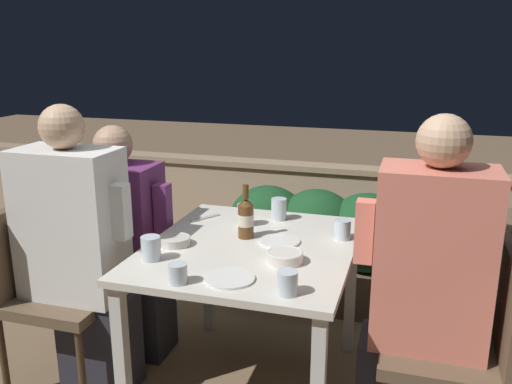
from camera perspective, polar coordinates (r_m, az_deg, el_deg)
parapet_wall at (r=4.00m, az=6.47°, el=-2.15°), size 9.00×0.18×0.73m
dining_table at (r=2.41m, az=-0.53°, el=-7.55°), size 0.88×1.03×0.72m
planter_hedge at (r=3.32m, az=6.32°, el=-5.22°), size 1.10×0.47×0.73m
chair_left_near at (r=2.71m, az=-21.31°, el=-8.28°), size 0.47×0.47×0.87m
person_white_polo at (r=2.54m, az=-18.05°, el=-6.21°), size 0.51×0.26×1.33m
chair_left_far at (r=2.95m, az=-16.87°, el=-5.91°), size 0.47×0.47×0.87m
person_purple_stripe at (r=2.82m, az=-13.51°, el=-5.19°), size 0.49×0.26×1.19m
chair_right_near at (r=2.22m, az=21.94°, el=-13.70°), size 0.47×0.47×0.87m
person_coral_top at (r=2.14m, az=16.99°, el=-10.00°), size 0.49×0.26×1.34m
chair_right_far at (r=2.53m, az=22.19°, el=-10.03°), size 0.47×0.47×0.87m
beer_bottle at (r=2.43m, az=-1.08°, el=-2.71°), size 0.07×0.07×0.25m
plate_0 at (r=2.04m, az=-2.79°, el=-9.07°), size 0.19×0.19×0.01m
plate_1 at (r=2.40m, az=2.49°, el=-5.21°), size 0.18×0.18×0.01m
bowl_0 at (r=2.19m, az=3.07°, el=-6.76°), size 0.15×0.15×0.05m
bowl_1 at (r=2.39m, az=-8.49°, el=-5.05°), size 0.13×0.13×0.04m
glass_cup_0 at (r=2.61m, az=-1.14°, el=-2.41°), size 0.08×0.08×0.11m
glass_cup_1 at (r=2.24m, az=-11.00°, el=-5.83°), size 0.08×0.08×0.10m
glass_cup_2 at (r=2.02m, az=-8.23°, el=-8.48°), size 0.07×0.07×0.08m
glass_cup_3 at (r=1.92m, az=3.33°, el=-9.52°), size 0.07×0.07×0.09m
glass_cup_4 at (r=2.69m, az=2.42°, el=-1.81°), size 0.08×0.08×0.11m
glass_cup_5 at (r=2.46m, az=9.08°, el=-3.93°), size 0.07×0.07×0.09m
fork_0 at (r=2.73m, az=-5.36°, el=-2.72°), size 0.11×0.15×0.01m
potted_plant at (r=3.81m, az=-15.08°, el=-2.47°), size 0.28×0.28×0.71m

